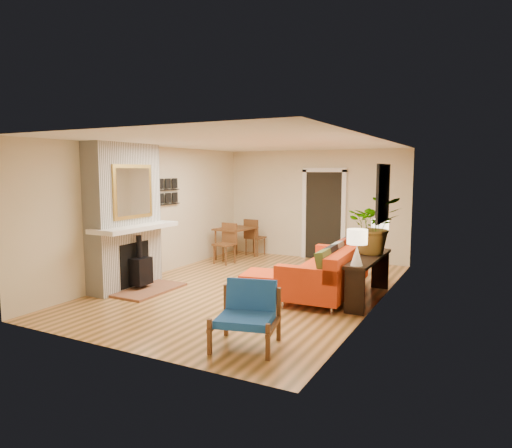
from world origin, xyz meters
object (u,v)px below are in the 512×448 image
object	(u,v)px
sofa	(331,271)
console_table	(369,266)
houseplant	(374,225)
lamp_far	(380,231)
lamp_near	(357,243)
blue_chair	(248,311)
dining_table	(238,234)
ottoman	(265,282)

from	to	relation	value
sofa	console_table	world-z (taller)	sofa
sofa	console_table	size ratio (longest dim) A/B	1.28
console_table	houseplant	distance (m)	0.70
lamp_far	lamp_near	bearing A→B (deg)	-90.00
blue_chair	lamp_near	distance (m)	2.10
sofa	dining_table	size ratio (longest dim) A/B	1.37
lamp_near	houseplant	xyz separation A→B (m)	(-0.01, 1.06, 0.15)
console_table	lamp_near	world-z (taller)	lamp_near
console_table	lamp_far	world-z (taller)	lamp_far
sofa	blue_chair	world-z (taller)	sofa
sofa	console_table	bearing A→B (deg)	-6.93
houseplant	blue_chair	bearing A→B (deg)	-106.27
lamp_far	houseplant	distance (m)	0.48
console_table	lamp_near	bearing A→B (deg)	-90.00
lamp_far	houseplant	bearing A→B (deg)	-91.27
ottoman	houseplant	xyz separation A→B (m)	(1.65, 0.73, 1.00)
lamp_near	houseplant	size ratio (longest dim) A/B	0.55
dining_table	lamp_far	xyz separation A→B (m)	(3.65, -1.34, 0.46)
sofa	dining_table	world-z (taller)	same
dining_table	sofa	bearing A→B (deg)	-33.79
ottoman	lamp_near	xyz separation A→B (m)	(1.66, -0.33, 0.85)
dining_table	houseplant	size ratio (longest dim) A/B	1.78
houseplant	lamp_near	bearing A→B (deg)	-89.46
lamp_near	lamp_far	size ratio (longest dim) A/B	1.00
sofa	houseplant	xyz separation A→B (m)	(0.65, 0.21, 0.81)
ottoman	blue_chair	xyz separation A→B (m)	(0.82, -2.13, 0.20)
lamp_far	dining_table	bearing A→B (deg)	159.82
houseplant	dining_table	bearing A→B (deg)	153.77
console_table	dining_table	bearing A→B (deg)	150.33
blue_chair	houseplant	size ratio (longest dim) A/B	0.91
console_table	sofa	bearing A→B (deg)	173.07
sofa	lamp_far	xyz separation A→B (m)	(0.66, 0.66, 0.66)
sofa	dining_table	xyz separation A→B (m)	(-2.98, 2.00, 0.20)
ottoman	blue_chair	size ratio (longest dim) A/B	0.97
dining_table	lamp_far	world-z (taller)	lamp_far
blue_chair	lamp_far	distance (m)	3.49
blue_chair	lamp_far	size ratio (longest dim) A/B	1.64
dining_table	lamp_far	bearing A→B (deg)	-20.18
dining_table	lamp_near	size ratio (longest dim) A/B	3.21
console_table	houseplant	xyz separation A→B (m)	(-0.01, 0.29, 0.63)
sofa	houseplant	size ratio (longest dim) A/B	2.44
blue_chair	console_table	xyz separation A→B (m)	(0.85, 2.58, 0.16)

